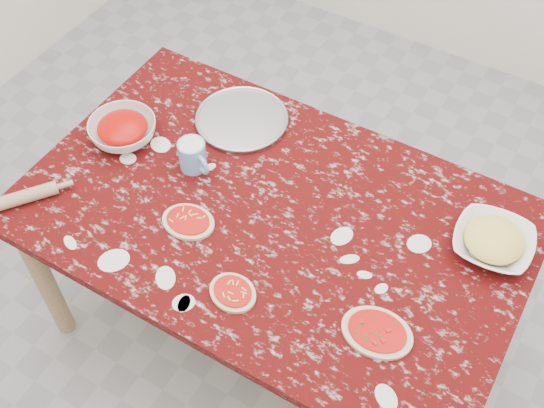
% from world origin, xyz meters
% --- Properties ---
extents(ground, '(4.00, 4.00, 0.00)m').
position_xyz_m(ground, '(0.00, 0.00, 0.00)').
color(ground, gray).
extents(worktable, '(1.60, 1.00, 0.75)m').
position_xyz_m(worktable, '(0.00, 0.00, 0.67)').
color(worktable, '#3C0606').
rests_on(worktable, ground).
extents(pizza_tray, '(0.41, 0.41, 0.01)m').
position_xyz_m(pizza_tray, '(-0.31, 0.31, 0.76)').
color(pizza_tray, '#B2B2B7').
rests_on(pizza_tray, worktable).
extents(sauce_bowl, '(0.25, 0.25, 0.07)m').
position_xyz_m(sauce_bowl, '(-0.61, 0.03, 0.79)').
color(sauce_bowl, white).
rests_on(sauce_bowl, worktable).
extents(cheese_bowl, '(0.26, 0.26, 0.06)m').
position_xyz_m(cheese_bowl, '(0.65, 0.22, 0.78)').
color(cheese_bowl, white).
rests_on(cheese_bowl, worktable).
extents(flour_mug, '(0.13, 0.09, 0.11)m').
position_xyz_m(flour_mug, '(-0.33, 0.04, 0.81)').
color(flour_mug, '#71A0DC').
rests_on(flour_mug, worktable).
extents(pizza_left, '(0.19, 0.15, 0.02)m').
position_xyz_m(pizza_left, '(-0.21, -0.17, 0.76)').
color(pizza_left, beige).
rests_on(pizza_left, worktable).
extents(pizza_mid, '(0.17, 0.15, 0.02)m').
position_xyz_m(pizza_mid, '(0.05, -0.31, 0.76)').
color(pizza_mid, beige).
rests_on(pizza_mid, worktable).
extents(pizza_right, '(0.22, 0.17, 0.02)m').
position_xyz_m(pizza_right, '(0.47, -0.22, 0.76)').
color(pizza_right, beige).
rests_on(pizza_right, worktable).
extents(rolling_pin, '(0.17, 0.21, 0.04)m').
position_xyz_m(rolling_pin, '(-0.72, -0.36, 0.77)').
color(rolling_pin, tan).
rests_on(rolling_pin, worktable).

